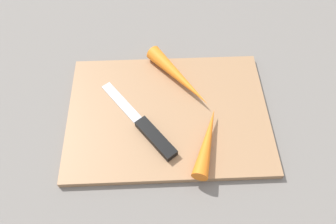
{
  "coord_description": "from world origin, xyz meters",
  "views": [
    {
      "loc": [
        -0.01,
        -0.32,
        0.5
      ],
      "look_at": [
        0.0,
        0.0,
        0.01
      ],
      "focal_mm": 34.76,
      "sensor_mm": 36.0,
      "label": 1
    }
  ],
  "objects_px": {
    "cutting_board": "(168,114)",
    "carrot_long": "(179,77)",
    "knife": "(151,133)",
    "carrot_short": "(207,141)"
  },
  "relations": [
    {
      "from": "cutting_board",
      "to": "carrot_long",
      "type": "relative_size",
      "value": 2.23
    },
    {
      "from": "cutting_board",
      "to": "carrot_long",
      "type": "height_order",
      "value": "carrot_long"
    },
    {
      "from": "knife",
      "to": "carrot_long",
      "type": "relative_size",
      "value": 1.06
    },
    {
      "from": "carrot_long",
      "to": "carrot_short",
      "type": "bearing_deg",
      "value": -20.49
    },
    {
      "from": "cutting_board",
      "to": "knife",
      "type": "relative_size",
      "value": 2.1
    },
    {
      "from": "knife",
      "to": "carrot_short",
      "type": "distance_m",
      "value": 0.1
    },
    {
      "from": "knife",
      "to": "carrot_short",
      "type": "height_order",
      "value": "carrot_short"
    },
    {
      "from": "carrot_long",
      "to": "cutting_board",
      "type": "bearing_deg",
      "value": -54.54
    },
    {
      "from": "knife",
      "to": "carrot_short",
      "type": "relative_size",
      "value": 1.31
    },
    {
      "from": "cutting_board",
      "to": "carrot_short",
      "type": "xyz_separation_m",
      "value": [
        0.06,
        -0.07,
        0.02
      ]
    }
  ]
}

